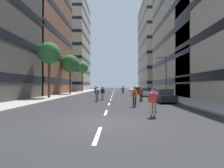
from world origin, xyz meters
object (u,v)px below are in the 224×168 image
at_px(parked_car_near, 137,90).
at_px(skater_0, 123,89).
at_px(street_tree_far, 49,54).
at_px(skater_10, 95,89).
at_px(parked_car_mid, 146,92).
at_px(skater_3, 135,90).
at_px(street_tree_mid, 82,68).
at_px(skater_2, 153,101).
at_px(streetlamp_right, 164,72).
at_px(skater_8, 123,89).
at_px(street_tree_near, 70,64).
at_px(skater_1, 103,88).
at_px(skater_7, 154,98).
at_px(skater_4, 103,93).
at_px(skater_5, 141,93).
at_px(skater_9, 97,93).
at_px(parked_car_far, 163,96).
at_px(skater_6, 135,95).

relative_size(parked_car_near, skater_0, 2.47).
relative_size(street_tree_far, skater_10, 4.67).
bearing_deg(parked_car_mid, skater_3, 97.71).
xyz_separation_m(street_tree_mid, skater_10, (5.03, -8.69, -6.28)).
relative_size(skater_0, skater_2, 1.00).
bearing_deg(streetlamp_right, skater_8, 109.15).
bearing_deg(street_tree_near, skater_2, -63.11).
distance_m(street_tree_near, streetlamp_right, 19.87).
height_order(parked_car_mid, skater_3, skater_3).
height_order(parked_car_near, street_tree_far, street_tree_far).
bearing_deg(skater_8, skater_3, -69.02).
distance_m(skater_1, skater_7, 39.78).
distance_m(street_tree_far, streetlamp_right, 18.26).
bearing_deg(streetlamp_right, skater_0, 116.50).
bearing_deg(skater_7, skater_3, 86.13).
bearing_deg(skater_1, skater_0, -64.50).
bearing_deg(parked_car_near, skater_3, -104.72).
distance_m(parked_car_near, street_tree_far, 23.63).
height_order(parked_car_mid, skater_4, skater_4).
height_order(street_tree_far, skater_10, street_tree_far).
height_order(skater_5, skater_9, same).
bearing_deg(skater_8, street_tree_far, -122.37).
relative_size(skater_0, skater_3, 1.00).
relative_size(skater_4, skater_9, 1.00).
height_order(skater_1, skater_4, same).
bearing_deg(skater_2, skater_4, 109.99).
xyz_separation_m(parked_car_far, skater_4, (-7.24, 2.53, 0.29)).
height_order(street_tree_mid, skater_1, street_tree_mid).
xyz_separation_m(skater_1, skater_8, (6.45, -8.43, 0.03)).
bearing_deg(parked_car_near, streetlamp_right, -80.48).
height_order(skater_4, skater_7, same).
distance_m(street_tree_near, skater_6, 23.52).
relative_size(parked_car_near, skater_6, 2.47).
bearing_deg(skater_8, skater_1, 127.39).
bearing_deg(skater_0, street_tree_near, -160.28).
distance_m(skater_7, skater_10, 27.09).
bearing_deg(skater_1, street_tree_mid, -141.61).
bearing_deg(street_tree_far, skater_9, -28.22).
relative_size(parked_car_mid, skater_10, 2.47).
bearing_deg(parked_car_mid, skater_0, 111.97).
bearing_deg(skater_10, skater_6, -73.82).
relative_size(skater_1, skater_9, 1.00).
bearing_deg(skater_3, skater_1, 121.10).
bearing_deg(streetlamp_right, skater_7, -109.75).
height_order(parked_car_mid, skater_9, skater_9).
height_order(streetlamp_right, skater_4, streetlamp_right).
bearing_deg(street_tree_far, parked_car_far, -17.66).
distance_m(skater_1, skater_8, 10.62).
relative_size(parked_car_near, skater_7, 2.47).
relative_size(skater_3, skater_6, 1.00).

